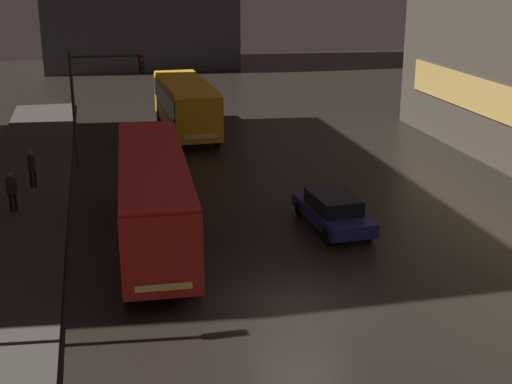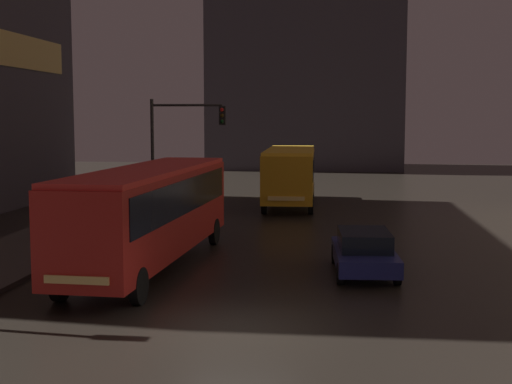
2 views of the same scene
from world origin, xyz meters
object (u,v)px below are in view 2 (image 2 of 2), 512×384
bus_near (151,206)px  traffic_light_main (179,137)px  car_taxi (364,251)px  pedestrian_mid (45,213)px  pedestrian_far (88,204)px  bus_far (290,171)px

bus_near → traffic_light_main: size_ratio=2.09×
car_taxi → traffic_light_main: size_ratio=0.79×
pedestrian_mid → traffic_light_main: (3.82, 7.07, 2.81)m
pedestrian_mid → pedestrian_far: pedestrian_far is taller
bus_near → bus_far: bus_near is taller
pedestrian_mid → bus_far: bearing=-32.5°
bus_near → bus_far: 17.24m
bus_near → pedestrian_mid: (-5.40, 4.21, -0.87)m
bus_far → pedestrian_mid: bus_far is taller
car_taxi → traffic_light_main: (-8.49, 11.38, 3.26)m
bus_far → traffic_light_main: bearing=46.7°
pedestrian_far → traffic_light_main: size_ratio=0.29×
bus_near → pedestrian_mid: 6.90m
bus_far → car_taxi: bus_far is taller
bus_far → car_taxi: 17.39m
bus_near → traffic_light_main: 11.55m
pedestrian_far → traffic_light_main: traffic_light_main is taller
pedestrian_mid → bus_near: bearing=-125.6°
car_taxi → traffic_light_main: bearing=-56.6°
car_taxi → pedestrian_mid: 13.04m
bus_far → car_taxi: size_ratio=2.14×
pedestrian_far → car_taxi: bearing=-93.1°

